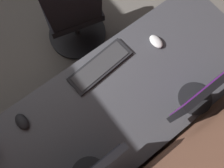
{
  "coord_description": "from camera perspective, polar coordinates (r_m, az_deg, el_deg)",
  "views": [
    {
      "loc": [
        0.12,
        1.98,
        2.05
      ],
      "look_at": [
        -0.09,
        1.7,
        0.95
      ],
      "focal_mm": 36.78,
      "sensor_mm": 36.0,
      "label": 1
    }
  ],
  "objects": [
    {
      "name": "desk",
      "position": [
        1.43,
        1.23,
        -5.04
      ],
      "size": [
        1.88,
        0.72,
        0.73
      ],
      "color": "#38383D",
      "rests_on": "ground"
    },
    {
      "name": "drawer_pedestal",
      "position": [
        1.73,
        1.55,
        -8.0
      ],
      "size": [
        0.4,
        0.51,
        0.69
      ],
      "color": "#38383D",
      "rests_on": "ground"
    },
    {
      "name": "monitor_primary",
      "position": [
        1.24,
        23.22,
        -0.65
      ],
      "size": [
        0.49,
        0.2,
        0.4
      ],
      "color": "black",
      "rests_on": "desk"
    },
    {
      "name": "keyboard_main",
      "position": [
        1.42,
        -2.97,
        4.47
      ],
      "size": [
        0.43,
        0.17,
        0.02
      ],
      "color": "black",
      "rests_on": "desk"
    },
    {
      "name": "mouse_main",
      "position": [
        1.42,
        -21.5,
        -8.71
      ],
      "size": [
        0.06,
        0.1,
        0.03
      ],
      "primitive_type": "ellipsoid",
      "color": "black",
      "rests_on": "desk"
    },
    {
      "name": "mouse_spare",
      "position": [
        1.51,
        10.89,
        10.34
      ],
      "size": [
        0.06,
        0.1,
        0.03
      ],
      "primitive_type": "ellipsoid",
      "color": "silver",
      "rests_on": "desk"
    },
    {
      "name": "office_chair",
      "position": [
        1.97,
        -9.6,
        16.79
      ],
      "size": [
        0.56,
        0.6,
        0.97
      ],
      "color": "black",
      "rests_on": "ground"
    }
  ]
}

